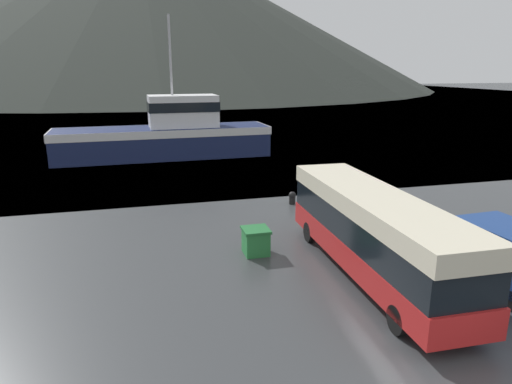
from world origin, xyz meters
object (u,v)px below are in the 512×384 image
at_px(tour_bus, 373,230).
at_px(delivery_van, 503,255).
at_px(fishing_boat, 167,134).
at_px(small_boat, 151,142).
at_px(storage_bin, 256,241).

bearing_deg(tour_bus, delivery_van, -25.95).
relative_size(fishing_boat, small_boat, 2.81).
bearing_deg(small_boat, storage_bin, 174.35).
height_order(tour_bus, fishing_boat, fishing_boat).
height_order(fishing_boat, small_boat, fishing_boat).
relative_size(fishing_boat, storage_bin, 16.45).
xyz_separation_m(tour_bus, storage_bin, (-3.70, 3.09, -1.23)).
height_order(delivery_van, storage_bin, delivery_van).
distance_m(tour_bus, delivery_van, 4.54).
bearing_deg(delivery_van, storage_bin, 143.40).
distance_m(tour_bus, storage_bin, 4.98).
distance_m(delivery_van, small_boat, 35.68).
height_order(delivery_van, small_boat, delivery_van).
bearing_deg(storage_bin, tour_bus, -39.84).
bearing_deg(storage_bin, small_boat, 96.45).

